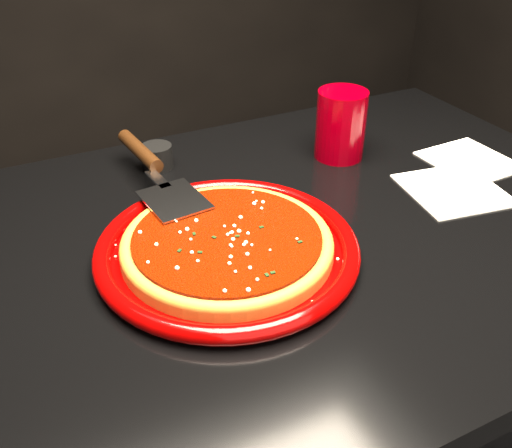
% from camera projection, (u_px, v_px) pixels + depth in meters
% --- Properties ---
extents(table, '(1.20, 0.80, 0.75)m').
position_uv_depth(table, '(272.00, 397.00, 1.07)').
color(table, black).
rests_on(table, floor).
extents(plate, '(0.45, 0.45, 0.03)m').
position_uv_depth(plate, '(227.00, 249.00, 0.80)').
color(plate, '#700101').
rests_on(plate, table).
extents(pizza_crust, '(0.36, 0.36, 0.01)m').
position_uv_depth(pizza_crust, '(227.00, 246.00, 0.80)').
color(pizza_crust, '#8C5B1E').
rests_on(pizza_crust, plate).
extents(pizza_crust_rim, '(0.36, 0.36, 0.02)m').
position_uv_depth(pizza_crust_rim, '(227.00, 242.00, 0.80)').
color(pizza_crust_rim, '#8C5B1E').
rests_on(pizza_crust_rim, plate).
extents(pizza_sauce, '(0.32, 0.32, 0.01)m').
position_uv_depth(pizza_sauce, '(227.00, 239.00, 0.79)').
color(pizza_sauce, '#6D1000').
rests_on(pizza_sauce, plate).
extents(parmesan_dusting, '(0.26, 0.26, 0.01)m').
position_uv_depth(parmesan_dusting, '(227.00, 234.00, 0.79)').
color(parmesan_dusting, beige).
rests_on(parmesan_dusting, plate).
extents(basil_flecks, '(0.23, 0.23, 0.00)m').
position_uv_depth(basil_flecks, '(227.00, 235.00, 0.79)').
color(basil_flecks, black).
rests_on(basil_flecks, plate).
extents(pizza_server, '(0.13, 0.36, 0.03)m').
position_uv_depth(pizza_server, '(157.00, 170.00, 0.93)').
color(pizza_server, '#BABCC2').
rests_on(pizza_server, plate).
extents(cup, '(0.12, 0.12, 0.13)m').
position_uv_depth(cup, '(341.00, 125.00, 1.04)').
color(cup, '#89000A').
rests_on(cup, table).
extents(napkin_a, '(0.18, 0.18, 0.00)m').
position_uv_depth(napkin_a, '(453.00, 190.00, 0.96)').
color(napkin_a, white).
rests_on(napkin_a, table).
extents(napkin_b, '(0.15, 0.16, 0.00)m').
position_uv_depth(napkin_b, '(470.00, 161.00, 1.06)').
color(napkin_b, white).
rests_on(napkin_b, table).
extents(ramekin, '(0.07, 0.07, 0.04)m').
position_uv_depth(ramekin, '(157.00, 157.00, 1.03)').
color(ramekin, black).
rests_on(ramekin, table).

